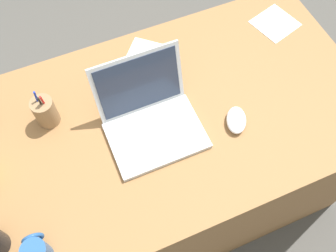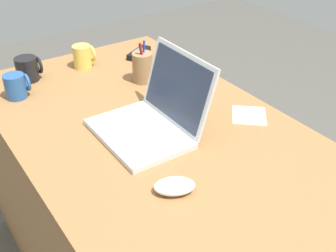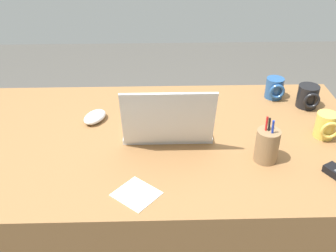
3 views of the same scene
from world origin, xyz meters
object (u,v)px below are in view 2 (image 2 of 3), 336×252
coffee_mug_white (16,86)px  coffee_mug_spare (83,56)px  computer_mouse (174,186)px  cordless_phone (139,53)px  laptop (152,118)px  coffee_mug_tall (28,69)px  pen_holder (143,67)px

coffee_mug_white → coffee_mug_spare: 0.32m
coffee_mug_white → computer_mouse: bearing=13.1°
computer_mouse → cordless_phone: 0.89m
laptop → coffee_mug_tall: bearing=-161.1°
computer_mouse → coffee_mug_tall: 0.85m
computer_mouse → cordless_phone: (-0.81, 0.37, -0.01)m
coffee_mug_tall → coffee_mug_spare: (0.01, 0.22, 0.00)m
laptop → coffee_mug_spare: size_ratio=3.42×
laptop → pen_holder: (-0.32, 0.16, 0.01)m
coffee_mug_white → pen_holder: (0.14, 0.43, 0.01)m
coffee_mug_tall → coffee_mug_spare: size_ratio=1.03×
pen_holder → cordless_phone: bearing=152.8°
coffee_mug_spare → pen_holder: bearing=28.4°
cordless_phone → pen_holder: size_ratio=0.86×
cordless_phone → pen_holder: (0.22, -0.11, 0.04)m
laptop → cordless_phone: 0.60m
coffee_mug_white → cordless_phone: bearing=98.2°
computer_mouse → coffee_mug_spare: bearing=-161.5°
cordless_phone → laptop: bearing=-26.8°
coffee_mug_spare → pen_holder: 0.28m
computer_mouse → cordless_phone: bearing=-177.4°
coffee_mug_white → coffee_mug_spare: size_ratio=0.95×
computer_mouse → pen_holder: 0.65m
coffee_mug_white → coffee_mug_spare: (-0.10, 0.30, 0.00)m
coffee_mug_spare → cordless_phone: 0.25m
laptop → computer_mouse: bearing=-21.0°
coffee_mug_spare → computer_mouse: bearing=-9.0°
laptop → coffee_mug_spare: bearing=177.2°
computer_mouse → coffee_mug_white: bearing=-139.4°
coffee_mug_spare → pen_holder: (0.24, 0.13, 0.01)m
coffee_mug_white → coffee_mug_tall: bearing=144.7°
pen_holder → computer_mouse: bearing=-24.0°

